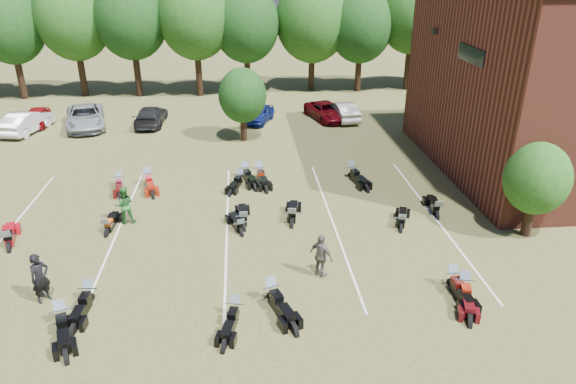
{
  "coord_description": "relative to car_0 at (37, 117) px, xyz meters",
  "views": [
    {
      "loc": [
        -2.14,
        -18.28,
        11.45
      ],
      "look_at": [
        -0.04,
        4.0,
        1.2
      ],
      "focal_mm": 32.0,
      "sensor_mm": 36.0,
      "label": 1
    }
  ],
  "objects": [
    {
      "name": "car_7",
      "position": [
        32.86,
        -0.75,
        0.14
      ],
      "size": [
        2.35,
        5.45,
        1.56
      ],
      "primitive_type": "imported",
      "rotation": [
        0.0,
        0.0,
        3.11
      ],
      "color": "#3E3D43",
      "rests_on": "ground"
    },
    {
      "name": "car_3",
      "position": [
        8.44,
        -0.59,
        0.04
      ],
      "size": [
        2.09,
        4.8,
        1.37
      ],
      "primitive_type": "imported",
      "rotation": [
        0.0,
        0.0,
        3.11
      ],
      "color": "black",
      "rests_on": "ground"
    },
    {
      "name": "car_6",
      "position": [
        21.76,
        -0.47,
        0.01
      ],
      "size": [
        3.43,
        5.11,
        1.3
      ],
      "primitive_type": "imported",
      "rotation": [
        0.0,
        0.0,
        0.3
      ],
      "color": "#52040C",
      "rests_on": "ground"
    },
    {
      "name": "motorcycle_12",
      "position": [
        22.3,
        -18.41,
        -0.64
      ],
      "size": [
        1.41,
        2.34,
        1.24
      ],
      "primitive_type": null,
      "rotation": [
        0.0,
        0.0,
        2.81
      ],
      "color": "black",
      "rests_on": "ground"
    },
    {
      "name": "motorcycle_3",
      "position": [
        16.02,
        -23.26,
        -0.64
      ],
      "size": [
        1.58,
        2.63,
        1.4
      ],
      "primitive_type": null,
      "rotation": [
        0.0,
        0.0,
        0.34
      ],
      "color": "black",
      "rests_on": "ground"
    },
    {
      "name": "motorcycle_16",
      "position": [
        14.94,
        -12.37,
        -0.64
      ],
      "size": [
        1.35,
        2.25,
        1.19
      ],
      "primitive_type": null,
      "rotation": [
        0.0,
        0.0,
        -0.34
      ],
      "color": "black",
      "rests_on": "ground"
    },
    {
      "name": "person_black",
      "position": [
        7.73,
        -22.37,
        0.32
      ],
      "size": [
        0.81,
        0.84,
        1.93
      ],
      "primitive_type": "imported",
      "rotation": [
        0.0,
        0.0,
        0.86
      ],
      "color": "black",
      "rests_on": "ground"
    },
    {
      "name": "motorcycle_8",
      "position": [
        8.91,
        -17.56,
        -0.64
      ],
      "size": [
        0.85,
        2.19,
        1.19
      ],
      "primitive_type": null,
      "rotation": [
        0.0,
        0.0,
        3.06
      ],
      "color": "black",
      "rests_on": "ground"
    },
    {
      "name": "motorcycle_20",
      "position": [
        21.29,
        -12.18,
        -0.64
      ],
      "size": [
        1.35,
        2.64,
        1.4
      ],
      "primitive_type": null,
      "rotation": [
        0.0,
        0.0,
        0.23
      ],
      "color": "black",
      "rests_on": "ground"
    },
    {
      "name": "car_2",
      "position": [
        3.76,
        -0.88,
        0.15
      ],
      "size": [
        3.95,
        6.15,
        1.58
      ],
      "primitive_type": "imported",
      "rotation": [
        0.0,
        0.0,
        0.25
      ],
      "color": "gray",
      "rests_on": "ground"
    },
    {
      "name": "young_tree_midfield",
      "position": [
        15.3,
        -4.81,
        2.45
      ],
      "size": [
        3.2,
        3.2,
        4.7
      ],
      "color": "black",
      "rests_on": "ground"
    },
    {
      "name": "motorcycle_18",
      "position": [
        15.27,
        -11.58,
        -0.64
      ],
      "size": [
        1.37,
        2.51,
        1.33
      ],
      "primitive_type": null,
      "rotation": [
        0.0,
        0.0,
        0.27
      ],
      "color": "black",
      "rests_on": "ground"
    },
    {
      "name": "car_0",
      "position": [
        0.0,
        0.0,
        0.0
      ],
      "size": [
        1.95,
        3.93,
        1.29
      ],
      "primitive_type": "imported",
      "rotation": [
        0.0,
        0.0,
        0.12
      ],
      "color": "maroon",
      "rests_on": "ground"
    },
    {
      "name": "motorcycle_13",
      "position": [
        24.39,
        -17.29,
        -0.64
      ],
      "size": [
        0.96,
        2.35,
        1.28
      ],
      "primitive_type": null,
      "rotation": [
        0.0,
        0.0,
        3.04
      ],
      "color": "black",
      "rests_on": "ground"
    },
    {
      "name": "motorcycle_14",
      "position": [
        8.37,
        -12.17,
        -0.64
      ],
      "size": [
        1.12,
        2.27,
        1.21
      ],
      "primitive_type": null,
      "rotation": [
        0.0,
        0.0,
        0.21
      ],
      "color": "#40090A",
      "rests_on": "ground"
    },
    {
      "name": "young_tree_near_building",
      "position": [
        27.8,
        -19.31,
        2.11
      ],
      "size": [
        2.8,
        2.8,
        4.16
      ],
      "color": "black",
      "rests_on": "ground"
    },
    {
      "name": "motorcycle_1",
      "position": [
        9.41,
        -22.67,
        -0.64
      ],
      "size": [
        0.89,
        2.34,
        1.28
      ],
      "primitive_type": null,
      "rotation": [
        0.0,
        0.0,
        -0.07
      ],
      "color": "black",
      "rests_on": "ground"
    },
    {
      "name": "tree_line",
      "position": [
        16.3,
        8.69,
        5.67
      ],
      "size": [
        56.0,
        6.0,
        9.79
      ],
      "color": "black",
      "rests_on": "ground"
    },
    {
      "name": "motorcycle_5",
      "position": [
        22.9,
        -23.01,
        -0.64
      ],
      "size": [
        0.79,
        2.4,
        1.33
      ],
      "primitive_type": null,
      "rotation": [
        0.0,
        0.0,
        0.01
      ],
      "color": "black",
      "rests_on": "ground"
    },
    {
      "name": "motorcycle_4",
      "position": [
        14.7,
        -24.03,
        -0.64
      ],
      "size": [
        1.18,
        2.27,
        1.21
      ],
      "primitive_type": null,
      "rotation": [
        0.0,
        0.0,
        -0.24
      ],
      "color": "black",
      "rests_on": "ground"
    },
    {
      "name": "motorcycle_2",
      "position": [
        8.84,
        -23.93,
        -0.64
      ],
      "size": [
        1.53,
        2.55,
        1.35
      ],
      "primitive_type": null,
      "rotation": [
        0.0,
        0.0,
        0.34
      ],
      "color": "black",
      "rests_on": "ground"
    },
    {
      "name": "motorcycle_9",
      "position": [
        14.93,
        -18.09,
        -0.64
      ],
      "size": [
        1.26,
        2.2,
        1.17
      ],
      "primitive_type": null,
      "rotation": [
        0.0,
        0.0,
        3.44
      ],
      "color": "black",
      "rests_on": "ground"
    },
    {
      "name": "motorcycle_10",
      "position": [
        15.09,
        -17.55,
        -0.64
      ],
      "size": [
        0.84,
        2.4,
        1.32
      ],
      "primitive_type": null,
      "rotation": [
        0.0,
        0.0,
        3.18
      ],
      "color": "black",
      "rests_on": "ground"
    },
    {
      "name": "person_green",
      "position": [
        9.56,
        -16.45,
        0.27
      ],
      "size": [
        1.01,
        0.85,
        1.83
      ],
      "primitive_type": "imported",
      "rotation": [
        0.0,
        0.0,
        3.34
      ],
      "color": "#266629",
      "rests_on": "ground"
    },
    {
      "name": "motorcycle_7",
      "position": [
        5.01,
        -18.51,
        -0.64
      ],
      "size": [
        1.44,
        2.56,
        1.36
      ],
      "primitive_type": null,
      "rotation": [
        0.0,
        0.0,
        3.43
      ],
      "color": "maroon",
      "rests_on": "ground"
    },
    {
      "name": "motorcycle_11",
      "position": [
        17.34,
        -17.47,
        -0.64
      ],
      "size": [
        1.15,
        2.54,
        1.36
      ],
      "primitive_type": null,
      "rotation": [
        0.0,
        0.0,
        2.98
      ],
      "color": "black",
      "rests_on": "ground"
    },
    {
      "name": "person_grey",
      "position": [
        18.04,
        -21.76,
        0.28
      ],
      "size": [
        1.06,
        1.1,
        1.85
      ],
      "primitive_type": "imported",
      "rotation": [
        0.0,
        0.0,
        2.31
      ],
      "color": "#5A554D",
      "rests_on": "ground"
    },
    {
      "name": "car_5",
      "position": [
        22.99,
        -0.7,
        0.06
      ],
      "size": [
        2.01,
        4.43,
        1.41
      ],
      "primitive_type": "imported",
      "rotation": [
        0.0,
        0.0,
        3.27
      ],
      "color": "#9C9D98",
      "rests_on": "ground"
    },
    {
      "name": "motorcycle_6",
      "position": [
        23.15,
        -23.46,
        -0.64
      ],
      "size": [
        1.36,
        2.46,
        1.31
      ],
      "primitive_type": null,
      "rotation": [
        0.0,
        0.0,
        -0.28
      ],
      "color": "#42090D",
      "rests_on": "ground"
    },
    {
      "name": "parking_lines",
      "position": [
        14.3,
        -17.31,
        -0.64
      ],
      "size": [
        20.1,
        14.0,
        0.01
      ],
      "color": "silver",
      "rests_on": "ground"
    },
    {
      "name": "car_4",
      "position": [
        16.53,
        -0.73,
        -0.01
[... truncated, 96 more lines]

